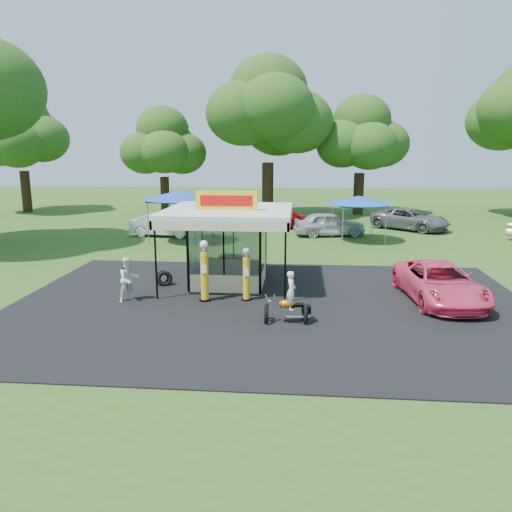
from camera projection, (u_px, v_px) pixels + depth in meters
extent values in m
plane|color=#2A5219|center=(266.00, 324.00, 17.19)|extent=(120.00, 120.00, 0.00)
cube|color=black|center=(270.00, 306.00, 19.13)|extent=(20.00, 14.00, 0.04)
cube|color=white|center=(229.00, 283.00, 22.22)|extent=(3.00, 3.00, 0.06)
cube|color=white|center=(229.00, 211.00, 21.53)|extent=(5.40, 5.40, 0.18)
cube|color=yellow|center=(227.00, 200.00, 20.94)|extent=(2.60, 0.25, 0.80)
cube|color=red|center=(226.00, 201.00, 20.81)|extent=(2.21, 0.02, 0.45)
cylinder|color=black|center=(156.00, 261.00, 19.63)|extent=(0.08, 0.08, 3.20)
cylinder|color=black|center=(285.00, 263.00, 19.19)|extent=(0.08, 0.08, 3.20)
cylinder|color=black|center=(205.00, 300.00, 19.71)|extent=(0.46, 0.46, 0.10)
cylinder|color=yellow|center=(205.00, 276.00, 19.50)|extent=(0.31, 0.31, 1.88)
cylinder|color=silver|center=(204.00, 250.00, 19.28)|extent=(0.21, 0.21, 0.21)
sphere|color=white|center=(204.00, 245.00, 19.23)|extent=(0.33, 0.33, 0.33)
cube|color=white|center=(204.00, 269.00, 19.25)|extent=(0.23, 0.02, 0.31)
cylinder|color=black|center=(247.00, 300.00, 19.79)|extent=(0.41, 0.41, 0.09)
cylinder|color=yellow|center=(246.00, 278.00, 19.61)|extent=(0.28, 0.28, 1.66)
cylinder|color=silver|center=(246.00, 255.00, 19.41)|extent=(0.18, 0.18, 0.18)
sphere|color=white|center=(246.00, 251.00, 19.37)|extent=(0.30, 0.30, 0.30)
cube|color=white|center=(246.00, 273.00, 19.39)|extent=(0.20, 0.02, 0.28)
torus|color=black|center=(266.00, 314.00, 17.26)|extent=(0.19, 0.77, 0.76)
torus|color=black|center=(305.00, 315.00, 17.22)|extent=(0.19, 0.77, 0.76)
cube|color=silver|center=(287.00, 310.00, 17.21)|extent=(0.51, 0.28, 0.27)
ellipsoid|color=#BF660D|center=(287.00, 303.00, 17.15)|extent=(0.58, 0.32, 0.27)
cube|color=black|center=(296.00, 305.00, 17.16)|extent=(0.51, 0.26, 0.09)
cube|color=black|center=(306.00, 309.00, 17.18)|extent=(0.33, 0.33, 0.25)
cylinder|color=silver|center=(270.00, 305.00, 17.19)|extent=(0.40, 0.08, 0.81)
cylinder|color=silver|center=(274.00, 297.00, 17.12)|extent=(0.08, 0.54, 0.05)
sphere|color=silver|center=(270.00, 302.00, 17.16)|extent=(0.14, 0.14, 0.14)
imported|color=white|center=(291.00, 290.00, 17.05)|extent=(0.35, 0.51, 1.35)
torus|color=black|center=(165.00, 279.00, 21.80)|extent=(0.74, 0.54, 0.70)
torus|color=black|center=(163.00, 278.00, 21.94)|extent=(0.75, 0.61, 0.70)
imported|color=yellow|center=(236.00, 263.00, 24.27)|extent=(2.82, 1.13, 0.96)
imported|color=#F9436D|center=(440.00, 283.00, 19.57)|extent=(3.02, 5.64, 1.51)
imported|color=white|center=(129.00, 279.00, 19.54)|extent=(1.09, 1.10, 1.79)
imported|color=silver|center=(165.00, 225.00, 34.08)|extent=(4.92, 2.29, 1.56)
imported|color=maroon|center=(287.00, 219.00, 37.59)|extent=(5.34, 3.82, 1.44)
imported|color=#B8B8BD|center=(329.00, 224.00, 34.26)|extent=(5.10, 2.79, 1.65)
imported|color=slate|center=(410.00, 219.00, 36.84)|extent=(6.08, 5.67, 1.59)
cylinder|color=gray|center=(164.00, 218.00, 33.58)|extent=(0.07, 0.07, 2.63)
cylinder|color=gray|center=(209.00, 219.00, 33.31)|extent=(0.07, 0.07, 2.63)
cylinder|color=gray|center=(151.00, 225.00, 30.57)|extent=(0.07, 0.07, 2.63)
cylinder|color=gray|center=(200.00, 226.00, 30.30)|extent=(0.07, 0.07, 2.63)
cube|color=blue|center=(181.00, 200.00, 31.64)|extent=(3.29, 3.29, 0.13)
cone|color=blue|center=(180.00, 195.00, 31.57)|extent=(4.74, 4.74, 0.55)
cylinder|color=gray|center=(336.00, 220.00, 33.68)|extent=(0.06, 0.06, 2.34)
cylinder|color=gray|center=(376.00, 221.00, 33.44)|extent=(0.06, 0.06, 2.34)
cylinder|color=gray|center=(338.00, 226.00, 31.03)|extent=(0.06, 0.06, 2.34)
cylinder|color=gray|center=(383.00, 227.00, 30.79)|extent=(0.06, 0.06, 2.34)
cube|color=blue|center=(359.00, 204.00, 31.97)|extent=(2.92, 2.92, 0.12)
cone|color=blue|center=(359.00, 200.00, 31.91)|extent=(4.21, 4.21, 0.49)
cylinder|color=black|center=(26.00, 192.00, 46.78)|extent=(0.86, 0.86, 3.83)
ellipsoid|color=#1E4413|center=(21.00, 138.00, 45.73)|extent=(9.06, 9.06, 7.77)
cylinder|color=black|center=(165.00, 196.00, 45.20)|extent=(0.80, 0.80, 3.38)
ellipsoid|color=#1E4413|center=(163.00, 147.00, 44.29)|extent=(7.85, 7.85, 6.73)
cylinder|color=black|center=(268.00, 190.00, 43.58)|extent=(1.01, 1.01, 4.70)
ellipsoid|color=#1E4413|center=(268.00, 118.00, 42.29)|extent=(11.27, 11.27, 9.66)
cylinder|color=black|center=(358.00, 194.00, 45.22)|extent=(0.93, 0.93, 3.72)
ellipsoid|color=#1E4413|center=(361.00, 140.00, 44.21)|extent=(8.68, 8.68, 7.44)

